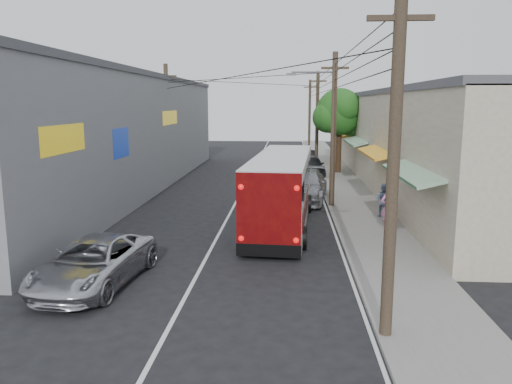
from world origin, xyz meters
TOP-DOWN VIEW (x-y plane):
  - ground at (0.00, 0.00)m, footprint 120.00×120.00m
  - sidewalk at (6.50, 20.00)m, footprint 3.00×80.00m
  - building_right at (10.99, 22.00)m, footprint 7.09×40.00m
  - building_left at (-8.50, 18.00)m, footprint 7.20×36.00m
  - utility_poles at (3.13, 20.33)m, footprint 11.80×45.28m
  - street_tree at (6.87, 26.02)m, footprint 4.40×4.00m
  - coach_bus at (2.62, 9.09)m, footprint 3.14×11.14m
  - jeepney at (-2.93, 1.00)m, footprint 2.86×5.29m
  - parked_suv at (3.80, 14.77)m, footprint 3.08×6.11m
  - parked_car_mid at (4.60, 24.84)m, footprint 2.21×4.74m
  - parked_car_far at (4.49, 30.63)m, footprint 1.70×4.28m
  - pedestrian_near at (7.21, 8.13)m, footprint 0.69×0.46m
  - pedestrian_far at (7.40, 10.46)m, footprint 0.97×0.92m

SIDE VIEW (x-z plane):
  - ground at x=0.00m, z-range 0.00..0.00m
  - sidewalk at x=6.50m, z-range 0.00..0.12m
  - parked_car_far at x=4.49m, z-range 0.00..1.38m
  - jeepney at x=-2.93m, z-range 0.00..1.41m
  - parked_car_mid at x=4.60m, z-range 0.00..1.57m
  - parked_suv at x=3.80m, z-range 0.00..1.70m
  - pedestrian_far at x=7.40m, z-range 0.12..1.71m
  - pedestrian_near at x=7.21m, z-range 0.12..1.99m
  - coach_bus at x=2.62m, z-range 0.06..3.23m
  - building_right at x=10.99m, z-range 0.03..6.28m
  - building_left at x=-8.50m, z-range 0.03..7.28m
  - utility_poles at x=3.13m, z-range 0.13..8.13m
  - street_tree at x=6.87m, z-range 1.37..7.97m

